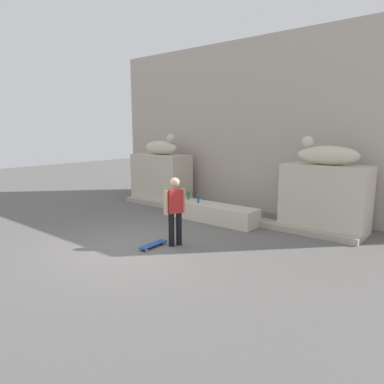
{
  "coord_description": "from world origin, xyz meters",
  "views": [
    {
      "loc": [
        6.24,
        -5.37,
        2.8
      ],
      "look_at": [
        0.31,
        1.87,
        1.1
      ],
      "focal_mm": 32.62,
      "sensor_mm": 36.0,
      "label": 1
    }
  ],
  "objects_px": {
    "statue_reclining_left": "(161,147)",
    "bottle_brown": "(184,195)",
    "statue_reclining_right": "(326,154)",
    "bottle_blue": "(198,199)",
    "skater": "(175,208)",
    "skateboard": "(153,244)",
    "bottle_green": "(188,195)"
  },
  "relations": [
    {
      "from": "skater",
      "to": "bottle_green",
      "type": "distance_m",
      "value": 3.1
    },
    {
      "from": "statue_reclining_left",
      "to": "skater",
      "type": "bearing_deg",
      "value": -39.71
    },
    {
      "from": "bottle_brown",
      "to": "skater",
      "type": "bearing_deg",
      "value": -53.34
    },
    {
      "from": "bottle_brown",
      "to": "bottle_blue",
      "type": "height_order",
      "value": "bottle_blue"
    },
    {
      "from": "statue_reclining_right",
      "to": "skateboard",
      "type": "height_order",
      "value": "statue_reclining_right"
    },
    {
      "from": "statue_reclining_right",
      "to": "skateboard",
      "type": "xyz_separation_m",
      "value": [
        -2.65,
        -3.96,
        -2.06
      ]
    },
    {
      "from": "skater",
      "to": "bottle_brown",
      "type": "bearing_deg",
      "value": -119.25
    },
    {
      "from": "skateboard",
      "to": "bottle_blue",
      "type": "bearing_deg",
      "value": -165.9
    },
    {
      "from": "skater",
      "to": "skateboard",
      "type": "xyz_separation_m",
      "value": [
        -0.33,
        -0.43,
        -0.86
      ]
    },
    {
      "from": "bottle_blue",
      "to": "statue_reclining_left",
      "type": "bearing_deg",
      "value": 156.41
    },
    {
      "from": "statue_reclining_right",
      "to": "skateboard",
      "type": "distance_m",
      "value": 5.19
    },
    {
      "from": "skater",
      "to": "skateboard",
      "type": "relative_size",
      "value": 2.07
    },
    {
      "from": "statue_reclining_right",
      "to": "bottle_green",
      "type": "height_order",
      "value": "statue_reclining_right"
    },
    {
      "from": "statue_reclining_right",
      "to": "bottle_blue",
      "type": "relative_size",
      "value": 6.11
    },
    {
      "from": "bottle_green",
      "to": "bottle_brown",
      "type": "bearing_deg",
      "value": -179.44
    },
    {
      "from": "statue_reclining_right",
      "to": "bottle_green",
      "type": "bearing_deg",
      "value": 5.33
    },
    {
      "from": "skateboard",
      "to": "skater",
      "type": "bearing_deg",
      "value": 140.57
    },
    {
      "from": "statue_reclining_left",
      "to": "skater",
      "type": "height_order",
      "value": "statue_reclining_left"
    },
    {
      "from": "skater",
      "to": "bottle_blue",
      "type": "distance_m",
      "value": 2.61
    },
    {
      "from": "statue_reclining_left",
      "to": "bottle_brown",
      "type": "height_order",
      "value": "statue_reclining_left"
    },
    {
      "from": "bottle_green",
      "to": "statue_reclining_left",
      "type": "bearing_deg",
      "value": 155.55
    },
    {
      "from": "skater",
      "to": "skateboard",
      "type": "height_order",
      "value": "skater"
    },
    {
      "from": "statue_reclining_left",
      "to": "skateboard",
      "type": "bearing_deg",
      "value": -45.55
    },
    {
      "from": "statue_reclining_right",
      "to": "bottle_brown",
      "type": "distance_m",
      "value": 4.58
    },
    {
      "from": "skateboard",
      "to": "statue_reclining_left",
      "type": "bearing_deg",
      "value": -140.36
    },
    {
      "from": "statue_reclining_right",
      "to": "skateboard",
      "type": "bearing_deg",
      "value": 48.08
    },
    {
      "from": "bottle_brown",
      "to": "bottle_green",
      "type": "bearing_deg",
      "value": 0.56
    },
    {
      "from": "bottle_green",
      "to": "bottle_brown",
      "type": "height_order",
      "value": "bottle_green"
    },
    {
      "from": "statue_reclining_right",
      "to": "bottle_blue",
      "type": "bearing_deg",
      "value": 10.84
    },
    {
      "from": "skater",
      "to": "statue_reclining_left",
      "type": "bearing_deg",
      "value": -108.29
    },
    {
      "from": "statue_reclining_left",
      "to": "skater",
      "type": "relative_size",
      "value": 0.97
    },
    {
      "from": "skater",
      "to": "bottle_green",
      "type": "xyz_separation_m",
      "value": [
        -1.73,
        2.56,
        -0.26
      ]
    }
  ]
}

